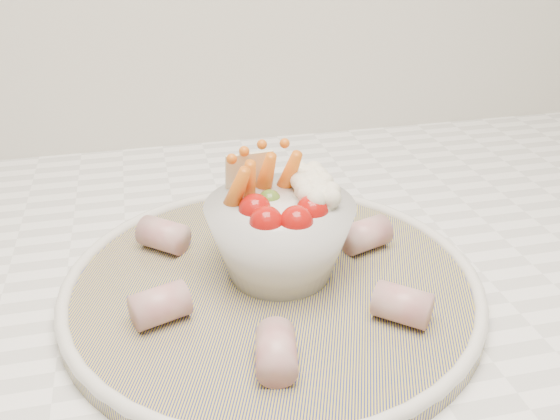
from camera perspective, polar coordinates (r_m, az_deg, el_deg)
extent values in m
cube|color=white|center=(0.66, -13.71, -5.87)|extent=(2.04, 0.62, 0.04)
cylinder|color=navy|center=(0.58, -0.71, -7.11)|extent=(0.49, 0.49, 0.01)
torus|color=silver|center=(0.58, -0.71, -6.50)|extent=(0.38, 0.38, 0.01)
sphere|color=#AD0F0B|center=(0.52, -1.27, -1.16)|extent=(0.03, 0.03, 0.03)
sphere|color=#AD0F0B|center=(0.53, 1.51, -1.12)|extent=(0.03, 0.03, 0.03)
sphere|color=#AD0F0B|center=(0.54, 2.96, -0.09)|extent=(0.03, 0.03, 0.03)
sphere|color=#AD0F0B|center=(0.55, -2.31, 0.02)|extent=(0.03, 0.03, 0.03)
sphere|color=#4A6E24|center=(0.57, -0.97, 0.84)|extent=(0.02, 0.02, 0.02)
cone|color=orange|center=(0.57, -2.96, 2.14)|extent=(0.02, 0.05, 0.07)
cone|color=orange|center=(0.58, -1.34, 2.84)|extent=(0.03, 0.05, 0.07)
cone|color=orange|center=(0.58, 0.74, 2.96)|extent=(0.03, 0.05, 0.07)
cone|color=orange|center=(0.55, -4.10, 1.34)|extent=(0.04, 0.05, 0.07)
sphere|color=white|center=(0.57, 2.91, 1.67)|extent=(0.03, 0.03, 0.03)
sphere|color=white|center=(0.55, 3.68, 0.61)|extent=(0.03, 0.03, 0.03)
sphere|color=white|center=(0.59, 2.47, 2.52)|extent=(0.03, 0.03, 0.03)
cube|color=beige|center=(0.58, -2.86, 3.15)|extent=(0.05, 0.02, 0.05)
cylinder|color=#AA4E54|center=(0.62, 7.84, -2.26)|extent=(0.05, 0.04, 0.03)
cylinder|color=#AA4E54|center=(0.67, -0.98, 0.21)|extent=(0.04, 0.05, 0.03)
cylinder|color=#AA4E54|center=(0.63, -10.62, -2.27)|extent=(0.05, 0.05, 0.03)
cylinder|color=#AA4E54|center=(0.53, -10.91, -8.54)|extent=(0.05, 0.04, 0.03)
cylinder|color=#AA4E54|center=(0.47, -0.34, -12.84)|extent=(0.04, 0.05, 0.03)
cylinder|color=#AA4E54|center=(0.53, 11.12, -8.49)|extent=(0.05, 0.05, 0.03)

